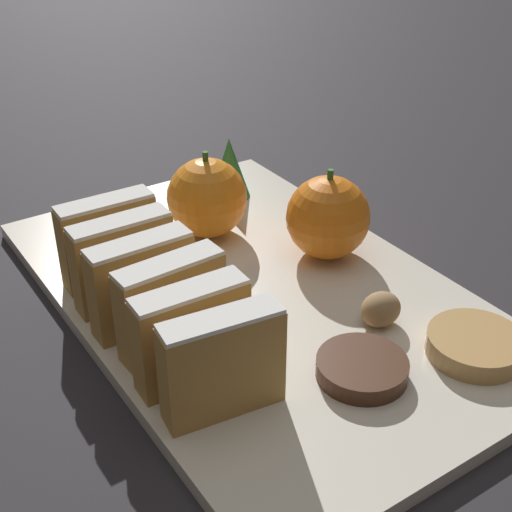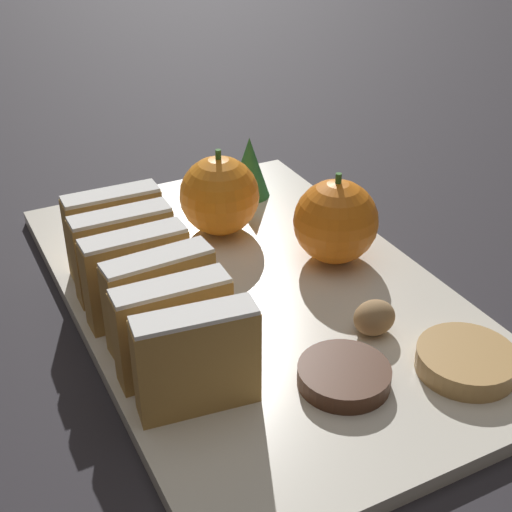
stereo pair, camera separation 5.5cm
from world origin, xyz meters
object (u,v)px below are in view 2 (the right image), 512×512
Objects in this scene: orange_far at (219,196)px; chocolate_cookie at (344,375)px; orange_near at (336,222)px; walnut at (374,318)px.

chocolate_cookie is at bearing -93.47° from orange_far.
orange_far is (-0.07, 0.09, 0.00)m from orange_near.
orange_far is 0.19m from walnut.
orange_far reaches higher than walnut.
orange_near is 0.11m from walnut.
chocolate_cookie is (-0.05, -0.04, -0.01)m from walnut.
orange_near is at bearing 60.15° from chocolate_cookie.
walnut is at bearing -79.35° from orange_far.
orange_near reaches higher than walnut.
orange_near and orange_far have the same top height.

